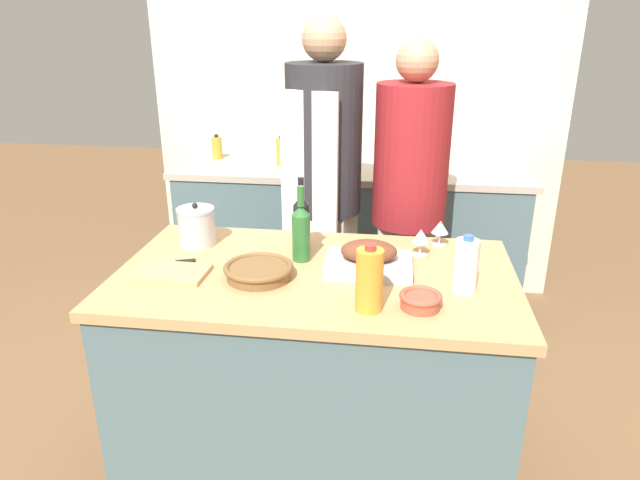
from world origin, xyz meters
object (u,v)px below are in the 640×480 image
(stock_pot, at_px, (197,226))
(knife_chef, at_px, (171,263))
(wine_glass_right, at_px, (440,228))
(juice_jug, at_px, (369,280))
(condiment_bottle_tall, at_px, (282,152))
(roasting_pan, at_px, (369,259))
(cutting_board, at_px, (171,273))
(wine_glass_left, at_px, (421,237))
(condiment_bottle_short, at_px, (217,148))
(mixing_bowl, at_px, (421,300))
(wine_bottle_dark, at_px, (301,221))
(person_cook_aproned, at_px, (324,186))
(milk_jug, at_px, (466,266))
(wine_bottle_green, at_px, (301,232))
(person_cook_guest, at_px, (409,200))
(wicker_basket, at_px, (259,271))

(stock_pot, relative_size, knife_chef, 0.91)
(wine_glass_right, bearing_deg, juice_jug, -113.13)
(condiment_bottle_tall, bearing_deg, roasting_pan, -66.58)
(roasting_pan, bearing_deg, cutting_board, -168.80)
(wine_glass_left, bearing_deg, condiment_bottle_short, 132.68)
(mixing_bowl, relative_size, knife_chef, 0.71)
(juice_jug, height_order, condiment_bottle_tall, juice_jug)
(wine_bottle_dark, distance_m, person_cook_aproned, 0.58)
(juice_jug, height_order, knife_chef, juice_jug)
(juice_jug, bearing_deg, milk_jug, 29.30)
(knife_chef, bearing_deg, milk_jug, -4.61)
(condiment_bottle_tall, bearing_deg, cutting_board, -93.61)
(juice_jug, distance_m, knife_chef, 0.85)
(cutting_board, height_order, wine_glass_left, wine_glass_left)
(cutting_board, bearing_deg, condiment_bottle_short, 101.63)
(milk_jug, bearing_deg, wine_glass_left, 114.87)
(wine_bottle_green, distance_m, person_cook_aproned, 0.69)
(wine_glass_right, height_order, person_cook_guest, person_cook_guest)
(stock_pot, height_order, milk_jug, milk_jug)
(wicker_basket, bearing_deg, milk_jug, -0.59)
(juice_jug, relative_size, milk_jug, 1.10)
(milk_jug, distance_m, wine_glass_left, 0.35)
(wine_bottle_dark, bearing_deg, roasting_pan, -32.45)
(mixing_bowl, height_order, condiment_bottle_tall, condiment_bottle_tall)
(roasting_pan, bearing_deg, wicker_basket, -162.78)
(mixing_bowl, relative_size, wine_bottle_dark, 0.47)
(mixing_bowl, bearing_deg, wine_bottle_dark, 135.92)
(roasting_pan, height_order, person_cook_aproned, person_cook_aproned)
(wicker_basket, distance_m, knife_chef, 0.39)
(wicker_basket, height_order, knife_chef, wicker_basket)
(wine_bottle_green, distance_m, condiment_bottle_short, 1.72)
(juice_jug, xyz_separation_m, wine_glass_right, (0.26, 0.62, -0.03))
(milk_jug, height_order, wine_glass_right, milk_jug)
(wine_bottle_green, xyz_separation_m, wine_bottle_dark, (-0.02, 0.12, 0.00))
(stock_pot, xyz_separation_m, wine_glass_right, (1.02, 0.13, -0.00))
(wine_glass_left, relative_size, condiment_bottle_short, 0.70)
(wicker_basket, height_order, wine_glass_right, wine_glass_right)
(wine_bottle_green, relative_size, condiment_bottle_tall, 1.65)
(person_cook_aproned, bearing_deg, condiment_bottle_tall, 133.12)
(wine_glass_right, bearing_deg, knife_chef, -161.91)
(condiment_bottle_short, bearing_deg, wine_glass_right, -42.88)
(condiment_bottle_tall, bearing_deg, wine_glass_right, -51.64)
(cutting_board, bearing_deg, condiment_bottle_tall, 86.39)
(juice_jug, bearing_deg, stock_pot, 147.28)
(juice_jug, distance_m, wine_bottle_green, 0.48)
(condiment_bottle_tall, height_order, condiment_bottle_short, condiment_bottle_tall)
(stock_pot, distance_m, wine_bottle_green, 0.48)
(wine_bottle_dark, relative_size, wine_glass_left, 2.77)
(stock_pot, distance_m, person_cook_aproned, 0.75)
(wine_bottle_green, relative_size, person_cook_guest, 0.18)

